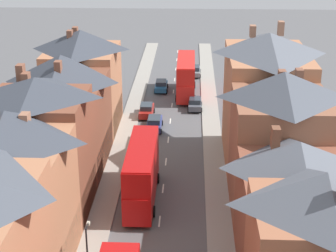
{
  "coord_description": "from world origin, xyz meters",
  "views": [
    {
      "loc": [
        2.49,
        -17.65,
        25.27
      ],
      "look_at": [
        0.01,
        41.05,
        2.07
      ],
      "focal_mm": 60.0,
      "sensor_mm": 36.0,
      "label": 1
    }
  ],
  "objects_px": {
    "car_parked_right_a": "(147,110)",
    "car_mid_white": "(195,103)",
    "car_near_blue": "(154,123)",
    "car_parked_left_b": "(195,71)",
    "double_decker_bus_lead": "(142,172)",
    "double_decker_bus_far_approaching": "(186,76)",
    "car_mid_black": "(161,85)"
  },
  "relations": [
    {
      "from": "car_parked_left_b",
      "to": "double_decker_bus_lead",
      "type": "bearing_deg",
      "value": -96.89
    },
    {
      "from": "double_decker_bus_far_approaching",
      "to": "car_parked_right_a",
      "type": "bearing_deg",
      "value": -118.76
    },
    {
      "from": "double_decker_bus_far_approaching",
      "to": "car_mid_black",
      "type": "distance_m",
      "value": 4.49
    },
    {
      "from": "car_mid_black",
      "to": "double_decker_bus_lead",
      "type": "bearing_deg",
      "value": -90.02
    },
    {
      "from": "double_decker_bus_far_approaching",
      "to": "car_parked_right_a",
      "type": "xyz_separation_m",
      "value": [
        -4.89,
        -8.91,
        -1.96
      ]
    },
    {
      "from": "car_near_blue",
      "to": "car_parked_left_b",
      "type": "relative_size",
      "value": 1.02
    },
    {
      "from": "double_decker_bus_lead",
      "to": "car_mid_black",
      "type": "height_order",
      "value": "double_decker_bus_lead"
    },
    {
      "from": "car_near_blue",
      "to": "car_mid_white",
      "type": "relative_size",
      "value": 1.11
    },
    {
      "from": "car_near_blue",
      "to": "car_parked_left_b",
      "type": "distance_m",
      "value": 23.83
    },
    {
      "from": "double_decker_bus_lead",
      "to": "car_mid_white",
      "type": "relative_size",
      "value": 2.64
    },
    {
      "from": "car_parked_right_a",
      "to": "car_mid_black",
      "type": "height_order",
      "value": "car_parked_right_a"
    },
    {
      "from": "car_parked_left_b",
      "to": "car_parked_right_a",
      "type": "bearing_deg",
      "value": -108.23
    },
    {
      "from": "double_decker_bus_lead",
      "to": "car_parked_right_a",
      "type": "bearing_deg",
      "value": 93.39
    },
    {
      "from": "car_mid_white",
      "to": "car_parked_left_b",
      "type": "bearing_deg",
      "value": 90.0
    },
    {
      "from": "car_parked_right_a",
      "to": "double_decker_bus_lead",
      "type": "bearing_deg",
      "value": -86.61
    },
    {
      "from": "car_parked_right_a",
      "to": "car_mid_black",
      "type": "bearing_deg",
      "value": 83.08
    },
    {
      "from": "car_parked_right_a",
      "to": "car_mid_black",
      "type": "relative_size",
      "value": 0.98
    },
    {
      "from": "double_decker_bus_lead",
      "to": "car_parked_left_b",
      "type": "bearing_deg",
      "value": 83.11
    },
    {
      "from": "car_near_blue",
      "to": "car_mid_white",
      "type": "bearing_deg",
      "value": 56.79
    },
    {
      "from": "double_decker_bus_far_approaching",
      "to": "car_mid_white",
      "type": "height_order",
      "value": "double_decker_bus_far_approaching"
    },
    {
      "from": "car_near_blue",
      "to": "car_parked_right_a",
      "type": "bearing_deg",
      "value": 106.14
    },
    {
      "from": "double_decker_bus_lead",
      "to": "car_parked_left_b",
      "type": "relative_size",
      "value": 2.41
    },
    {
      "from": "double_decker_bus_lead",
      "to": "car_near_blue",
      "type": "bearing_deg",
      "value": 89.97
    },
    {
      "from": "double_decker_bus_lead",
      "to": "car_near_blue",
      "type": "height_order",
      "value": "double_decker_bus_lead"
    },
    {
      "from": "car_parked_right_a",
      "to": "car_parked_left_b",
      "type": "distance_m",
      "value": 19.82
    },
    {
      "from": "double_decker_bus_far_approaching",
      "to": "car_parked_left_b",
      "type": "distance_m",
      "value": 10.2
    },
    {
      "from": "car_parked_left_b",
      "to": "car_mid_white",
      "type": "distance_m",
      "value": 15.84
    },
    {
      "from": "car_mid_black",
      "to": "car_mid_white",
      "type": "distance_m",
      "value": 9.14
    },
    {
      "from": "double_decker_bus_far_approaching",
      "to": "car_parked_left_b",
      "type": "bearing_deg",
      "value": 82.48
    },
    {
      "from": "car_parked_right_a",
      "to": "car_mid_white",
      "type": "distance_m",
      "value": 6.89
    },
    {
      "from": "double_decker_bus_lead",
      "to": "car_parked_left_b",
      "type": "xyz_separation_m",
      "value": [
        4.91,
        40.61,
        -2.02
      ]
    },
    {
      "from": "car_parked_left_b",
      "to": "double_decker_bus_far_approaching",
      "type": "bearing_deg",
      "value": -97.52
    }
  ]
}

